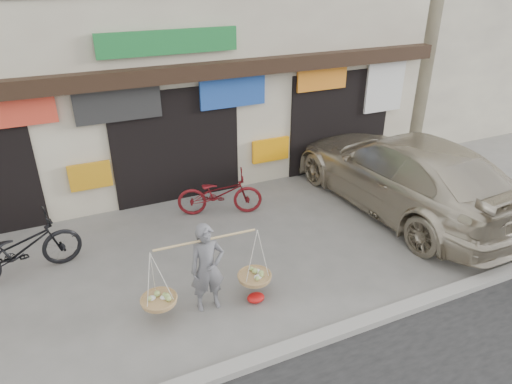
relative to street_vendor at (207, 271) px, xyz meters
name	(u,v)px	position (x,y,z in m)	size (l,w,h in m)	color
ground	(234,278)	(0.66, 0.55, -0.72)	(70.00, 70.00, 0.00)	slate
kerb	(284,351)	(0.66, -1.45, -0.66)	(70.00, 0.25, 0.12)	gray
shophouse_block	(141,36)	(0.66, 6.97, 2.72)	(14.00, 6.32, 7.00)	beige
neighbor_east	(490,19)	(14.16, 7.55, 2.48)	(12.00, 7.00, 6.40)	#BFB69E
street_vendor	(207,271)	(0.00, 0.00, 0.00)	(2.20, 0.63, 1.58)	slate
bike_0	(20,250)	(-2.83, 2.21, -0.16)	(0.75, 2.14, 1.12)	black
bike_2	(220,194)	(1.28, 2.93, -0.22)	(0.67, 1.92, 1.01)	maroon
suv	(402,172)	(5.24, 1.53, 0.15)	(2.87, 6.20, 1.75)	#B9AE95
red_bag	(256,298)	(0.77, -0.20, -0.65)	(0.31, 0.25, 0.14)	red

